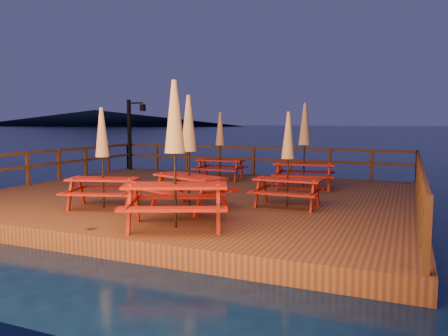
# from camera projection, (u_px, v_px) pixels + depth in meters

# --- Properties ---
(ground) EXTENTS (500.00, 500.00, 0.00)m
(ground) POSITION_uv_depth(u_px,v_px,m) (198.00, 207.00, 12.68)
(ground) COLOR black
(ground) RESTS_ON ground
(deck) EXTENTS (12.00, 10.00, 0.40)m
(deck) POSITION_uv_depth(u_px,v_px,m) (198.00, 200.00, 12.65)
(deck) COLOR #4D2718
(deck) RESTS_ON ground
(deck_piles) EXTENTS (11.44, 9.44, 1.40)m
(deck_piles) POSITION_uv_depth(u_px,v_px,m) (198.00, 217.00, 12.71)
(deck_piles) COLOR #3A2612
(deck_piles) RESTS_ON ground
(railing) EXTENTS (11.80, 9.75, 1.10)m
(railing) POSITION_uv_depth(u_px,v_px,m) (222.00, 162.00, 14.18)
(railing) COLOR #3A2612
(railing) RESTS_ON deck
(lamp_post) EXTENTS (0.85, 0.18, 3.00)m
(lamp_post) POSITION_uv_depth(u_px,v_px,m) (132.00, 128.00, 18.70)
(lamp_post) COLOR black
(lamp_post) RESTS_ON deck
(headland_left) EXTENTS (180.00, 84.00, 9.00)m
(headland_left) POSITION_uv_depth(u_px,v_px,m) (95.00, 118.00, 248.30)
(headland_left) COLOR black
(headland_left) RESTS_ON ground
(picnic_table_0) EXTENTS (1.74, 1.46, 2.40)m
(picnic_table_0) POSITION_uv_depth(u_px,v_px,m) (220.00, 145.00, 15.47)
(picnic_table_0) COLOR #990F0D
(picnic_table_0) RESTS_ON deck
(picnic_table_1) EXTENTS (2.31, 2.12, 2.68)m
(picnic_table_1) POSITION_uv_depth(u_px,v_px,m) (189.00, 151.00, 10.19)
(picnic_table_1) COLOR #990F0D
(picnic_table_1) RESTS_ON deck
(picnic_table_2) EXTENTS (2.49, 2.31, 2.85)m
(picnic_table_2) POSITION_uv_depth(u_px,v_px,m) (175.00, 152.00, 8.40)
(picnic_table_2) COLOR #990F0D
(picnic_table_2) RESTS_ON deck
(picnic_table_3) EXTENTS (2.00, 1.80, 2.40)m
(picnic_table_3) POSITION_uv_depth(u_px,v_px,m) (103.00, 156.00, 10.37)
(picnic_table_3) COLOR #990F0D
(picnic_table_3) RESTS_ON deck
(picnic_table_4) EXTENTS (1.62, 1.33, 2.30)m
(picnic_table_4) POSITION_uv_depth(u_px,v_px,m) (288.00, 158.00, 10.48)
(picnic_table_4) COLOR #990F0D
(picnic_table_4) RESTS_ON deck
(picnic_table_5) EXTENTS (2.03, 1.75, 2.63)m
(picnic_table_5) POSITION_uv_depth(u_px,v_px,m) (304.00, 144.00, 13.40)
(picnic_table_5) COLOR #990F0D
(picnic_table_5) RESTS_ON deck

